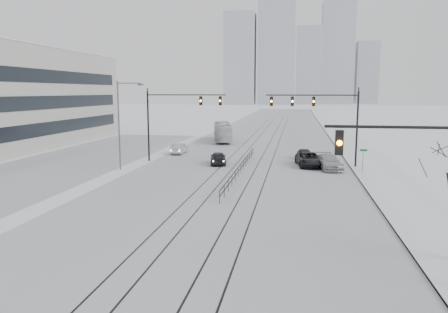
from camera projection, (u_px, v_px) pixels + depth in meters
road at (264, 140)px, 72.15m from camera, size 22.00×260.00×0.02m
sidewalk_east at (348, 141)px, 69.94m from camera, size 5.00×260.00×0.16m
curb at (332, 141)px, 70.34m from camera, size 0.10×260.00×0.12m
parking_strip at (77, 160)px, 51.01m from camera, size 14.00×60.00×0.03m
tram_rails at (251, 158)px, 52.64m from camera, size 5.30×180.00×0.01m
skyline at (298, 55)px, 275.21m from camera, size 96.00×48.00×72.00m
traffic_mast_near at (437, 180)px, 17.04m from camera, size 6.10×0.37×7.00m
traffic_mast_ne at (325, 113)px, 45.58m from camera, size 9.60×0.37×8.00m
traffic_mast_nw at (173, 113)px, 49.30m from camera, size 9.10×0.37×8.00m
street_light_west at (122, 119)px, 44.10m from camera, size 2.73×0.25×9.00m
median_fence at (241, 168)px, 42.81m from camera, size 0.06×24.00×1.00m
street_sign at (363, 157)px, 42.68m from camera, size 0.70×0.06×2.40m
sedan_sb_inner at (218, 158)px, 48.07m from camera, size 2.44×4.44×1.43m
sedan_sb_outer at (179, 149)px, 56.26m from camera, size 1.52×4.15×1.36m
sedan_nb_front at (309, 160)px, 46.78m from camera, size 3.22×5.67×1.49m
sedan_nb_right at (329, 162)px, 44.98m from camera, size 3.08×5.49×1.50m
sedan_nb_far at (305, 154)px, 51.35m from camera, size 2.15×4.01×1.30m
box_truck at (223, 132)px, 70.00m from camera, size 4.67×11.18×3.03m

